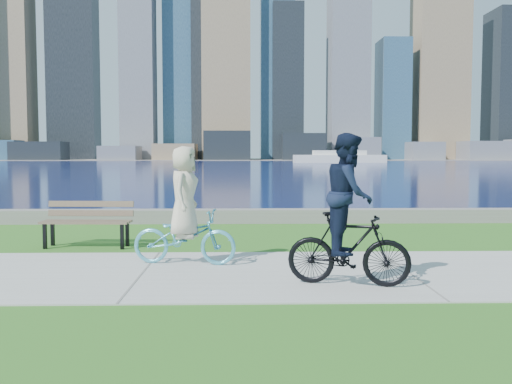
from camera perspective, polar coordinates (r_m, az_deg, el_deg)
ground at (r=8.79m, az=-11.28°, el=-8.07°), size 320.00×320.00×0.00m
concrete_path at (r=8.79m, az=-11.29°, el=-8.00°), size 80.00×3.50×0.02m
seawall at (r=14.84m, az=-7.19°, el=-2.42°), size 90.00×0.50×0.35m
bay_water at (r=80.51m, az=-2.47°, el=2.70°), size 320.00×131.00×0.01m
far_shore at (r=138.49m, az=-2.03°, el=3.27°), size 320.00×30.00×0.12m
city_skyline at (r=139.81m, az=-2.15°, el=13.20°), size 177.73×22.50×76.00m
ferry_far at (r=100.94m, az=8.31°, el=3.43°), size 15.81×4.52×2.15m
park_bench at (r=11.49m, az=-16.45°, el=-2.63°), size 1.72×0.68×0.87m
cyclist_woman at (r=9.27m, az=-7.18°, el=-2.85°), size 0.86×1.77×1.91m
cyclist_man at (r=7.81m, az=9.27°, el=-2.94°), size 0.88×1.73×2.06m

